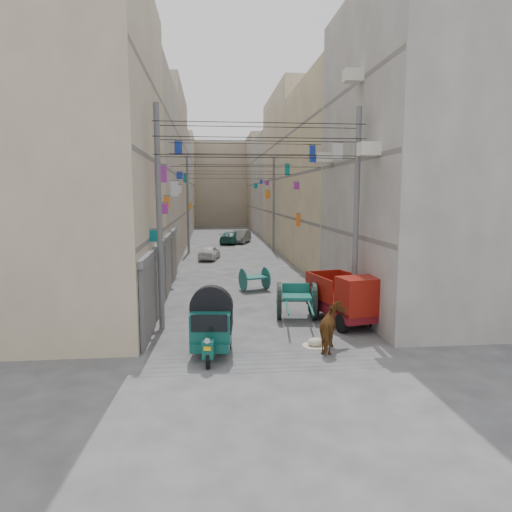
{
  "coord_description": "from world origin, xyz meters",
  "views": [
    {
      "loc": [
        -1.82,
        -10.48,
        4.84
      ],
      "look_at": [
        -0.09,
        6.5,
        2.55
      ],
      "focal_mm": 32.0,
      "sensor_mm": 36.0,
      "label": 1
    }
  ],
  "objects": [
    {
      "name": "shutters_left",
      "position": [
        -3.92,
        10.38,
        1.49
      ],
      "size": [
        0.18,
        14.4,
        2.88
      ],
      "color": "#4F5055",
      "rests_on": "ground"
    },
    {
      "name": "ac_units",
      "position": [
        3.65,
        7.67,
        7.43
      ],
      "size": [
        0.7,
        6.55,
        3.35
      ],
      "color": "beige",
      "rests_on": "ground"
    },
    {
      "name": "horse",
      "position": [
        1.97,
        3.0,
        0.72
      ],
      "size": [
        1.26,
        1.87,
        1.45
      ],
      "primitive_type": "imported",
      "rotation": [
        0.0,
        0.0,
        2.83
      ],
      "color": "brown",
      "rests_on": "ground"
    },
    {
      "name": "distant_car_grey",
      "position": [
        1.29,
        35.44,
        0.65
      ],
      "size": [
        2.49,
        4.16,
        1.3
      ],
      "primitive_type": "imported",
      "rotation": [
        0.0,
        0.0,
        -0.31
      ],
      "color": "#545955",
      "rests_on": "ground"
    },
    {
      "name": "distant_car_white",
      "position": [
        -1.87,
        23.68,
        0.54
      ],
      "size": [
        1.87,
        3.37,
        1.08
      ],
      "primitive_type": "imported",
      "rotation": [
        0.0,
        0.0,
        2.95
      ],
      "color": "silver",
      "rests_on": "ground"
    },
    {
      "name": "end_cap_building",
      "position": [
        0.0,
        66.0,
        6.5
      ],
      "size": [
        22.0,
        10.0,
        13.0
      ],
      "primitive_type": "cube",
      "color": "tan",
      "rests_on": "ground"
    },
    {
      "name": "distant_car_green",
      "position": [
        0.29,
        34.93,
        0.6
      ],
      "size": [
        2.7,
        4.42,
        1.2
      ],
      "primitive_type": "imported",
      "rotation": [
        0.0,
        0.0,
        2.87
      ],
      "color": "#1C5146",
      "rests_on": "ground"
    },
    {
      "name": "feed_sack",
      "position": [
        1.53,
        3.45,
        0.13
      ],
      "size": [
        0.53,
        0.42,
        0.26
      ],
      "primitive_type": "ellipsoid",
      "color": "beige",
      "rests_on": "ground"
    },
    {
      "name": "signboards",
      "position": [
        -0.01,
        21.66,
        3.43
      ],
      "size": [
        8.22,
        40.52,
        5.67
      ],
      "color": "purple",
      "rests_on": "ground"
    },
    {
      "name": "building_row_right",
      "position": [
        8.0,
        34.13,
        6.46
      ],
      "size": [
        8.0,
        62.0,
        14.0
      ],
      "color": "#AAA59F",
      "rests_on": "ground"
    },
    {
      "name": "overhead_cables",
      "position": [
        0.0,
        14.4,
        6.77
      ],
      "size": [
        7.4,
        22.52,
        1.12
      ],
      "color": "black",
      "rests_on": "ground"
    },
    {
      "name": "auto_rickshaw",
      "position": [
        -1.8,
        3.03,
        0.95
      ],
      "size": [
        1.47,
        2.35,
        1.62
      ],
      "rotation": [
        0.0,
        0.0,
        -0.1
      ],
      "color": "black",
      "rests_on": "ground"
    },
    {
      "name": "mini_truck",
      "position": [
        3.29,
        5.62,
        0.94
      ],
      "size": [
        2.27,
        3.74,
        1.96
      ],
      "rotation": [
        0.0,
        0.0,
        0.22
      ],
      "color": "black",
      "rests_on": "ground"
    },
    {
      "name": "building_row_left",
      "position": [
        -8.0,
        34.13,
        6.46
      ],
      "size": [
        8.0,
        62.0,
        14.0
      ],
      "color": "#BEB190",
      "rests_on": "ground"
    },
    {
      "name": "tonga_cart",
      "position": [
        1.52,
        6.68,
        0.76
      ],
      "size": [
        1.69,
        3.37,
        1.46
      ],
      "rotation": [
        0.0,
        0.0,
        -0.13
      ],
      "color": "black",
      "rests_on": "ground"
    },
    {
      "name": "second_cart",
      "position": [
        0.42,
        12.24,
        0.62
      ],
      "size": [
        1.58,
        1.48,
        1.16
      ],
      "rotation": [
        0.0,
        0.0,
        0.28
      ],
      "color": "#155C53",
      "rests_on": "ground"
    },
    {
      "name": "ground",
      "position": [
        0.0,
        0.0,
        0.0
      ],
      "size": [
        140.0,
        140.0,
        0.0
      ],
      "primitive_type": "plane",
      "color": "#414143",
      "rests_on": "ground"
    },
    {
      "name": "utility_poles",
      "position": [
        0.0,
        17.0,
        4.0
      ],
      "size": [
        7.4,
        22.2,
        8.0
      ],
      "color": "#5E5E61",
      "rests_on": "ground"
    }
  ]
}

